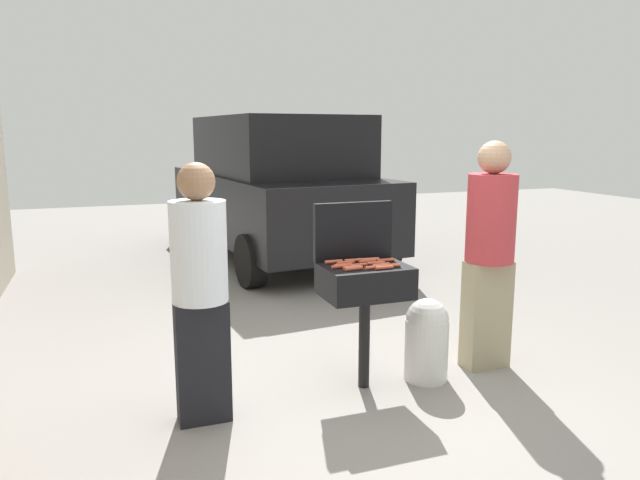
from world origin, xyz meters
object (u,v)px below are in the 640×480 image
at_px(hot_dog_14, 352,267).
at_px(hot_dog_0, 343,265).
at_px(hot_dog_7, 376,263).
at_px(hot_dog_13, 334,262).
at_px(hot_dog_4, 374,267).
at_px(hot_dog_6, 381,265).
at_px(hot_dog_9, 385,260).
at_px(hot_dog_15, 358,265).
at_px(propane_tank, 427,338).
at_px(bbq_grill, 365,285).
at_px(person_left, 200,285).
at_px(parked_minivan, 276,187).
at_px(hot_dog_10, 353,260).
at_px(hot_dog_12, 340,266).
at_px(hot_dog_1, 391,265).
at_px(hot_dog_8, 384,268).
at_px(hot_dog_5, 354,269).
at_px(hot_dog_3, 346,263).
at_px(hot_dog_11, 367,261).
at_px(person_right, 490,247).
at_px(hot_dog_2, 370,259).

bearing_deg(hot_dog_14, hot_dog_0, 109.72).
bearing_deg(hot_dog_7, hot_dog_13, 150.91).
bearing_deg(hot_dog_13, hot_dog_4, -53.19).
distance_m(hot_dog_4, hot_dog_13, 0.32).
relative_size(hot_dog_6, hot_dog_9, 1.00).
xyz_separation_m(hot_dog_15, propane_tank, (0.55, -0.02, -0.59)).
distance_m(bbq_grill, person_left, 1.18).
bearing_deg(parked_minivan, hot_dog_14, 74.80).
distance_m(hot_dog_10, hot_dog_12, 0.22).
height_order(hot_dog_1, hot_dog_15, same).
relative_size(hot_dog_8, hot_dog_9, 1.00).
relative_size(hot_dog_5, hot_dog_8, 1.00).
height_order(hot_dog_1, parked_minivan, parked_minivan).
bearing_deg(hot_dog_9, hot_dog_4, -135.25).
bearing_deg(hot_dog_10, hot_dog_8, -68.79).
bearing_deg(hot_dog_5, hot_dog_12, 125.01).
bearing_deg(hot_dog_6, hot_dog_12, 169.13).
distance_m(hot_dog_3, hot_dog_10, 0.10).
bearing_deg(hot_dog_11, bbq_grill, -123.93).
xyz_separation_m(hot_dog_7, hot_dog_8, (-0.01, -0.14, 0.00)).
bearing_deg(hot_dog_10, hot_dog_9, -19.39).
height_order(hot_dog_0, hot_dog_12, same).
xyz_separation_m(hot_dog_11, person_right, (1.00, -0.04, 0.04)).
height_order(bbq_grill, hot_dog_4, hot_dog_4).
distance_m(hot_dog_8, hot_dog_15, 0.19).
height_order(hot_dog_4, hot_dog_8, same).
bearing_deg(hot_dog_9, hot_dog_10, 160.61).
xyz_separation_m(bbq_grill, hot_dog_3, (-0.12, 0.08, 0.15)).
xyz_separation_m(hot_dog_0, hot_dog_14, (0.03, -0.09, 0.00)).
bearing_deg(hot_dog_7, hot_dog_5, -154.38).
relative_size(hot_dog_3, person_left, 0.08).
distance_m(hot_dog_3, hot_dog_9, 0.30).
xyz_separation_m(hot_dog_7, propane_tank, (0.41, -0.03, -0.59)).
bearing_deg(hot_dog_6, hot_dog_1, -31.42).
distance_m(hot_dog_8, hot_dog_13, 0.38).
relative_size(hot_dog_5, hot_dog_6, 1.00).
relative_size(hot_dog_0, propane_tank, 0.21).
bearing_deg(hot_dog_7, hot_dog_0, 175.04).
relative_size(hot_dog_3, hot_dog_5, 1.00).
bearing_deg(person_right, hot_dog_15, -1.35).
bearing_deg(hot_dog_1, hot_dog_10, 127.16).
bearing_deg(hot_dog_2, hot_dog_0, -157.96).
xyz_separation_m(hot_dog_1, hot_dog_4, (-0.14, -0.01, 0.00)).
relative_size(hot_dog_12, propane_tank, 0.21).
bearing_deg(bbq_grill, hot_dog_3, 146.77).
xyz_separation_m(hot_dog_9, parked_minivan, (0.46, 4.50, 0.12)).
height_order(hot_dog_7, hot_dog_12, same).
relative_size(bbq_grill, hot_dog_0, 6.88).
distance_m(hot_dog_6, hot_dog_9, 0.16).
relative_size(hot_dog_9, person_left, 0.08).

